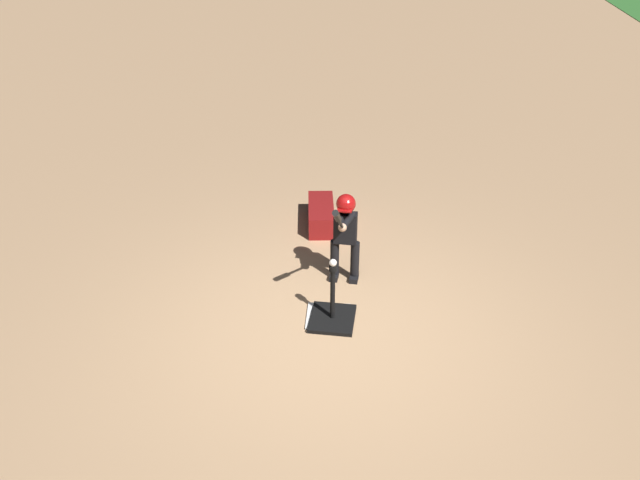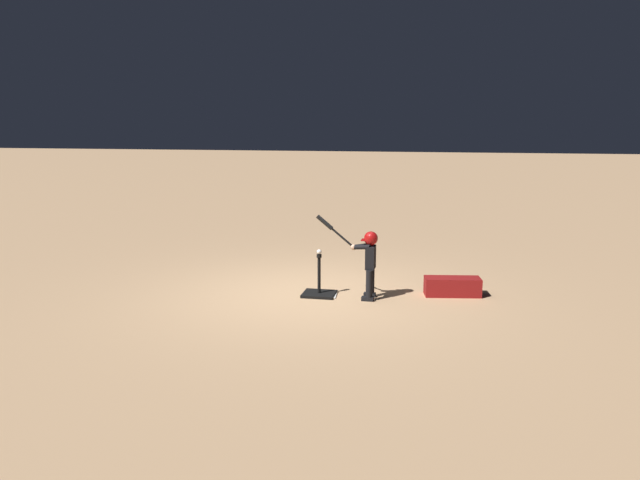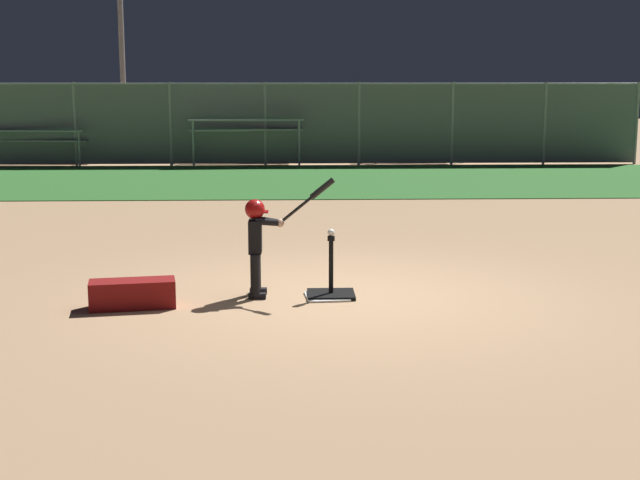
% 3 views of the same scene
% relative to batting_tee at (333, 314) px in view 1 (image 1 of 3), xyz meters
% --- Properties ---
extents(ground_plane, '(90.00, 90.00, 0.00)m').
position_rel_batting_tee_xyz_m(ground_plane, '(0.22, -0.00, -0.07)').
color(ground_plane, tan).
extents(home_plate, '(0.47, 0.47, 0.02)m').
position_rel_batting_tee_xyz_m(home_plate, '(-0.04, -0.05, -0.06)').
color(home_plate, white).
rests_on(home_plate, ground_plane).
extents(batting_tee, '(0.49, 0.44, 0.64)m').
position_rel_batting_tee_xyz_m(batting_tee, '(0.00, 0.00, 0.00)').
color(batting_tee, black).
rests_on(batting_tee, ground_plane).
extents(batter_child, '(0.93, 0.32, 1.25)m').
position_rel_batting_tee_xyz_m(batter_child, '(-0.75, 0.03, 0.58)').
color(batter_child, black).
rests_on(batter_child, ground_plane).
extents(baseball, '(0.07, 0.07, 0.07)m').
position_rel_batting_tee_xyz_m(baseball, '(0.00, 0.00, 0.61)').
color(baseball, white).
rests_on(baseball, batting_tee).
extents(equipment_bag, '(0.88, 0.45, 0.28)m').
position_rel_batting_tee_xyz_m(equipment_bag, '(-2.00, -0.40, 0.07)').
color(equipment_bag, maroon).
rests_on(equipment_bag, ground_plane).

